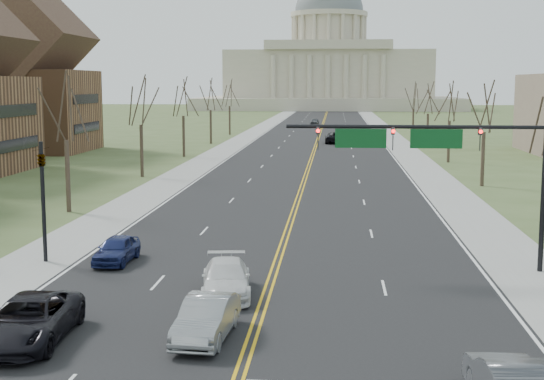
% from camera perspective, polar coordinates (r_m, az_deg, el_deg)
% --- Properties ---
extents(ground, '(600.00, 600.00, 0.00)m').
position_cam_1_polar(ground, '(24.07, -2.33, -13.42)').
color(ground, '#43542A').
rests_on(ground, ground).
extents(road, '(20.00, 380.00, 0.01)m').
position_cam_1_polar(road, '(132.55, 3.59, 4.20)').
color(road, black).
rests_on(road, ground).
extents(cross_road, '(120.00, 14.00, 0.01)m').
position_cam_1_polar(cross_road, '(29.70, -0.88, -9.20)').
color(cross_road, black).
rests_on(cross_road, ground).
extents(sidewalk_left, '(4.00, 380.00, 0.03)m').
position_cam_1_polar(sidewalk_left, '(133.35, -1.58, 4.24)').
color(sidewalk_left, gray).
rests_on(sidewalk_left, ground).
extents(sidewalk_right, '(4.00, 380.00, 0.03)m').
position_cam_1_polar(sidewalk_right, '(132.84, 8.79, 4.13)').
color(sidewalk_right, gray).
rests_on(sidewalk_right, ground).
extents(center_line, '(0.42, 380.00, 0.01)m').
position_cam_1_polar(center_line, '(132.55, 3.59, 4.20)').
color(center_line, gold).
rests_on(center_line, road).
extents(edge_line_left, '(0.15, 380.00, 0.01)m').
position_cam_1_polar(edge_line_left, '(133.12, -0.64, 4.23)').
color(edge_line_left, silver).
rests_on(edge_line_left, road).
extents(edge_line_right, '(0.15, 380.00, 0.01)m').
position_cam_1_polar(edge_line_right, '(132.70, 7.84, 4.15)').
color(edge_line_right, silver).
rests_on(edge_line_right, road).
extents(capitol, '(90.00, 60.00, 50.00)m').
position_cam_1_polar(capitol, '(272.21, 4.27, 9.13)').
color(capitol, beige).
rests_on(capitol, ground).
extents(signal_mast, '(12.12, 0.44, 7.20)m').
position_cam_1_polar(signal_mast, '(36.15, 12.15, 3.02)').
color(signal_mast, black).
rests_on(signal_mast, ground).
extents(signal_left, '(0.32, 0.36, 6.00)m').
position_cam_1_polar(signal_left, '(38.83, -16.89, 0.15)').
color(signal_left, black).
rests_on(signal_left, ground).
extents(tree_l_0, '(3.96, 3.96, 9.00)m').
position_cam_1_polar(tree_l_0, '(53.50, -15.30, 5.75)').
color(tree_l_0, '#3C2B23').
rests_on(tree_l_0, ground).
extents(tree_r_1, '(3.74, 3.74, 8.50)m').
position_cam_1_polar(tree_r_1, '(67.47, 15.72, 5.81)').
color(tree_r_1, '#3C2B23').
rests_on(tree_r_1, ground).
extents(tree_l_1, '(3.96, 3.96, 9.00)m').
position_cam_1_polar(tree_l_1, '(72.61, -9.87, 6.43)').
color(tree_l_1, '#3C2B23').
rests_on(tree_l_1, ground).
extents(tree_r_2, '(3.74, 3.74, 8.50)m').
position_cam_1_polar(tree_r_2, '(87.18, 13.25, 6.33)').
color(tree_r_2, '#3C2B23').
rests_on(tree_r_2, ground).
extents(tree_l_2, '(3.96, 3.96, 9.00)m').
position_cam_1_polar(tree_l_2, '(92.09, -6.71, 6.81)').
color(tree_l_2, '#3C2B23').
rests_on(tree_l_2, ground).
extents(tree_r_3, '(3.74, 3.74, 8.50)m').
position_cam_1_polar(tree_r_3, '(107.01, 11.70, 6.65)').
color(tree_r_3, '#3C2B23').
rests_on(tree_r_3, ground).
extents(tree_l_3, '(3.96, 3.96, 9.00)m').
position_cam_1_polar(tree_l_3, '(111.76, -4.66, 7.04)').
color(tree_l_3, '#3C2B23').
rests_on(tree_l_3, ground).
extents(tree_r_4, '(3.74, 3.74, 8.50)m').
position_cam_1_polar(tree_r_4, '(126.88, 10.62, 6.87)').
color(tree_r_4, '#3C2B23').
rests_on(tree_r_4, ground).
extents(tree_l_4, '(3.96, 3.96, 9.00)m').
position_cam_1_polar(tree_l_4, '(131.53, -3.22, 7.20)').
color(tree_l_4, '#3C2B23').
rests_on(tree_l_4, ground).
extents(bldg_left_far, '(17.10, 14.28, 23.25)m').
position_cam_1_polar(bldg_left_far, '(104.53, -18.36, 8.02)').
color(bldg_left_far, brown).
rests_on(bldg_left_far, ground).
extents(car_sb_inner_lead, '(1.87, 4.54, 1.46)m').
position_cam_1_polar(car_sb_inner_lead, '(26.64, -4.95, -9.61)').
color(car_sb_inner_lead, gray).
rests_on(car_sb_inner_lead, road).
extents(car_sb_outer_lead, '(2.82, 5.69, 1.55)m').
position_cam_1_polar(car_sb_outer_lead, '(27.53, -17.85, -9.30)').
color(car_sb_outer_lead, black).
rests_on(car_sb_outer_lead, road).
extents(car_sb_inner_second, '(2.65, 5.13, 1.42)m').
position_cam_1_polar(car_sb_inner_second, '(31.88, -3.47, -6.66)').
color(car_sb_inner_second, silver).
rests_on(car_sb_inner_second, road).
extents(car_sb_outer_second, '(1.71, 3.95, 1.33)m').
position_cam_1_polar(car_sb_outer_second, '(38.28, -11.61, -4.40)').
color(car_sb_outer_second, navy).
rests_on(car_sb_outer_second, road).
extents(car_far_nb, '(2.82, 5.95, 1.64)m').
position_cam_1_polar(car_far_nb, '(113.03, 4.71, 3.95)').
color(car_far_nb, black).
rests_on(car_far_nb, road).
extents(car_far_sb, '(1.93, 4.12, 1.37)m').
position_cam_1_polar(car_far_sb, '(164.23, 3.23, 5.18)').
color(car_far_sb, '#515559').
rests_on(car_far_sb, road).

